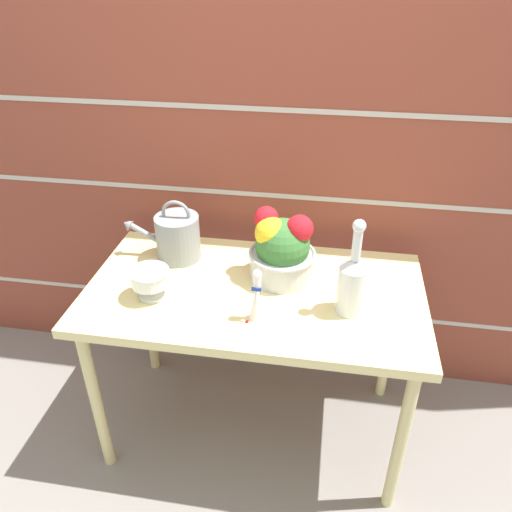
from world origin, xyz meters
TOP-DOWN VIEW (x-y plane):
  - ground_plane at (0.00, 0.00)m, footprint 12.00×12.00m
  - brick_wall at (0.00, 0.47)m, footprint 3.60×0.08m
  - patio_table at (0.00, 0.00)m, footprint 1.24×0.68m
  - watering_can at (-0.34, 0.17)m, footprint 0.32×0.17m
  - crystal_pedestal_bowl at (-0.36, -0.11)m, footprint 0.14×0.14m
  - flower_planter at (0.09, 0.09)m, footprint 0.25×0.25m
  - glass_decanter at (0.34, -0.08)m, footprint 0.10×0.10m
  - figurine_vase at (0.04, -0.17)m, footprint 0.06×0.06m
  - fallen_petal at (0.01, -0.20)m, footprint 0.01×0.01m

SIDE VIEW (x-z plane):
  - ground_plane at x=0.00m, z-range 0.00..0.00m
  - patio_table at x=0.00m, z-range 0.30..1.04m
  - fallen_petal at x=0.01m, z-range 0.74..0.75m
  - crystal_pedestal_bowl at x=-0.36m, z-range 0.76..0.87m
  - figurine_vase at x=0.04m, z-range 0.72..0.91m
  - watering_can at x=-0.34m, z-range 0.71..0.96m
  - glass_decanter at x=0.34m, z-range 0.68..1.04m
  - flower_planter at x=0.09m, z-range 0.73..1.00m
  - brick_wall at x=0.00m, z-range 0.00..2.20m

